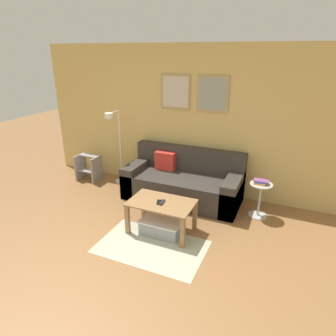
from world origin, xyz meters
name	(u,v)px	position (x,y,z in m)	size (l,w,h in m)	color
ground_plane	(89,285)	(0.00, 0.00, 0.00)	(16.00, 16.00, 0.00)	olive
wall_back	(183,120)	(0.00, 2.84, 1.29)	(5.60, 0.09, 2.55)	#D6B76B
area_rug	(151,247)	(0.32, 0.90, 0.00)	(1.42, 0.88, 0.01)	#B2B79E
couch	(183,182)	(0.19, 2.39, 0.30)	(1.98, 0.86, 0.85)	#38332D
coffee_table	(161,208)	(0.29, 1.31, 0.37)	(0.91, 0.56, 0.47)	#997047
storage_bin	(162,226)	(0.32, 1.26, 0.11)	(0.59, 0.39, 0.22)	gray
floor_lamp	(116,145)	(-1.16, 2.44, 0.79)	(0.27, 0.51, 1.42)	white
side_table	(260,197)	(1.49, 2.30, 0.33)	(0.34, 0.34, 0.55)	silver
book_stack	(261,182)	(1.48, 2.31, 0.58)	(0.22, 0.19, 0.06)	#D18438
remote_control	(162,202)	(0.31, 1.28, 0.48)	(0.04, 0.15, 0.02)	#232328
cell_phone	(159,202)	(0.27, 1.28, 0.47)	(0.07, 0.14, 0.01)	black
step_stool	(89,167)	(-1.82, 2.41, 0.27)	(0.43, 0.35, 0.50)	#99999E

